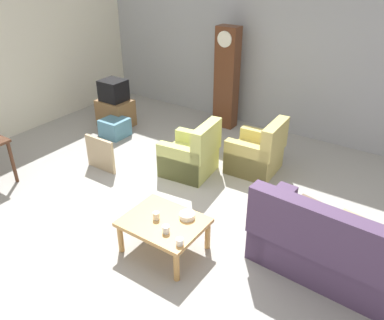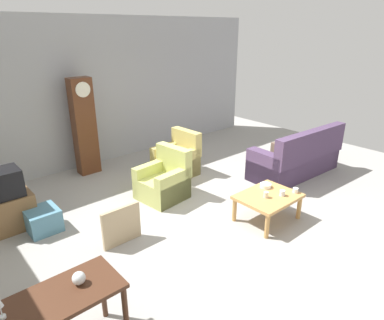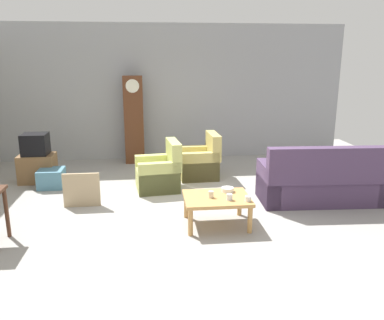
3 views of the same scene
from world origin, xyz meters
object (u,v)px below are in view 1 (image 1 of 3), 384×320
armchair_olive_near (191,156)px  coffee_table_wood (164,225)px  bowl_white_stacked (187,216)px  tv_stand_cabinet (116,113)px  armchair_olive_far (257,154)px  cup_white_porcelain (180,242)px  couch_floral (346,256)px  storage_box_blue (115,128)px  cup_cream_tall (156,216)px  grandfather_clock (227,78)px  cup_blue_rimmed (166,229)px  tv_crt (113,90)px  framed_picture_leaning (100,154)px

armchair_olive_near → coffee_table_wood: armchair_olive_near is taller
bowl_white_stacked → tv_stand_cabinet: bearing=146.4°
armchair_olive_far → cup_white_porcelain: 2.67m
couch_floral → storage_box_blue: couch_floral is taller
armchair_olive_near → cup_white_porcelain: armchair_olive_near is taller
storage_box_blue → cup_cream_tall: (2.76, -2.10, 0.31)m
coffee_table_wood → cup_white_porcelain: (0.41, -0.23, 0.10)m
cup_white_porcelain → couch_floral: bearing=31.7°
couch_floral → armchair_olive_near: 2.93m
grandfather_clock → bowl_white_stacked: (1.51, -3.55, -0.54)m
storage_box_blue → cup_blue_rimmed: (3.01, -2.23, 0.31)m
cup_blue_rimmed → couch_floral: bearing=26.0°
coffee_table_wood → grandfather_clock: 4.03m
grandfather_clock → storage_box_blue: 2.43m
armchair_olive_far → tv_crt: (-3.27, 0.06, 0.46)m
armchair_olive_far → storage_box_blue: bearing=-173.5°
coffee_table_wood → bowl_white_stacked: bearing=46.1°
grandfather_clock → framed_picture_leaning: size_ratio=3.37×
cup_cream_tall → bowl_white_stacked: size_ratio=0.51×
armchair_olive_far → coffee_table_wood: armchair_olive_far is taller
storage_box_blue → cup_cream_tall: bearing=-37.2°
cup_blue_rimmed → cup_cream_tall: bearing=152.2°
coffee_table_wood → tv_crt: 4.06m
tv_stand_cabinet → cup_white_porcelain: (3.61, -2.70, 0.20)m
armchair_olive_near → storage_box_blue: armchair_olive_near is taller
grandfather_clock → cup_cream_tall: 4.00m
tv_stand_cabinet → cup_white_porcelain: bearing=-36.8°
armchair_olive_near → coffee_table_wood: 1.91m
grandfather_clock → cup_cream_tall: size_ratio=21.11×
armchair_olive_far → coffee_table_wood: bearing=-91.7°
couch_floral → tv_crt: bearing=161.3°
grandfather_clock → storage_box_blue: grandfather_clock is taller
framed_picture_leaning → grandfather_clock: bearing=74.0°
grandfather_clock → framed_picture_leaning: grandfather_clock is taller
coffee_table_wood → cup_white_porcelain: 0.48m
armchair_olive_near → cup_cream_tall: size_ratio=9.59×
framed_picture_leaning → storage_box_blue: size_ratio=1.26×
couch_floral → coffee_table_wood: size_ratio=2.23×
armchair_olive_near → tv_stand_cabinet: size_ratio=1.35×
cup_white_porcelain → bowl_white_stacked: (-0.21, 0.44, -0.01)m
armchair_olive_far → cup_cream_tall: bearing=-93.8°
armchair_olive_far → cup_white_porcelain: size_ratio=10.68×
armchair_olive_far → cup_white_porcelain: armchair_olive_far is taller
grandfather_clock → storage_box_blue: bearing=-132.6°
storage_box_blue → cup_white_porcelain: 4.00m
tv_crt → cup_cream_tall: 4.00m
couch_floral → tv_stand_cabinet: (-5.16, 1.74, -0.08)m
framed_picture_leaning → bowl_white_stacked: (2.31, -0.77, 0.19)m
couch_floral → armchair_olive_near: (-2.75, 1.01, -0.05)m
tv_crt → storage_box_blue: 0.79m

